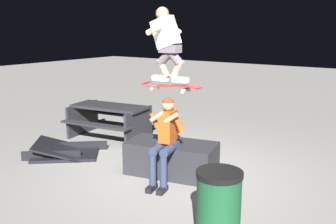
# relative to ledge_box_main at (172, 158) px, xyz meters

# --- Properties ---
(ground_plane) EXTENTS (40.00, 40.00, 0.00)m
(ground_plane) POSITION_rel_ledge_box_main_xyz_m (-0.06, -0.02, -0.28)
(ground_plane) COLOR gray
(ledge_box_main) EXTENTS (1.63, 1.04, 0.56)m
(ledge_box_main) POSITION_rel_ledge_box_main_xyz_m (0.00, 0.00, 0.00)
(ledge_box_main) COLOR #28282D
(ledge_box_main) RESTS_ON ground
(person_sitting_on_ledge) EXTENTS (0.59, 0.78, 1.39)m
(person_sitting_on_ledge) POSITION_rel_ledge_box_main_xyz_m (-0.16, 0.40, 0.51)
(person_sitting_on_ledge) COLOR #2D3856
(person_sitting_on_ledge) RESTS_ON ground
(skateboard) EXTENTS (1.03, 0.24, 0.13)m
(skateboard) POSITION_rel_ledge_box_main_xyz_m (-0.17, 0.29, 1.30)
(skateboard) COLOR #B72D2D
(skater_airborne) EXTENTS (0.62, 0.89, 1.12)m
(skater_airborne) POSITION_rel_ledge_box_main_xyz_m (-0.11, 0.30, 1.98)
(skater_airborne) COLOR white
(kicker_ramp) EXTENTS (1.54, 1.51, 0.38)m
(kicker_ramp) POSITION_rel_ledge_box_main_xyz_m (2.26, 0.38, -0.22)
(kicker_ramp) COLOR black
(kicker_ramp) RESTS_ON ground
(picnic_table_back) EXTENTS (1.88, 1.58, 0.75)m
(picnic_table_back) POSITION_rel_ledge_box_main_xyz_m (2.41, -1.02, 0.22)
(picnic_table_back) COLOR #28282D
(picnic_table_back) RESTS_ON ground
(trash_bin) EXTENTS (0.54, 0.54, 0.88)m
(trash_bin) POSITION_rel_ledge_box_main_xyz_m (-1.65, 1.45, 0.16)
(trash_bin) COLOR #19512D
(trash_bin) RESTS_ON ground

